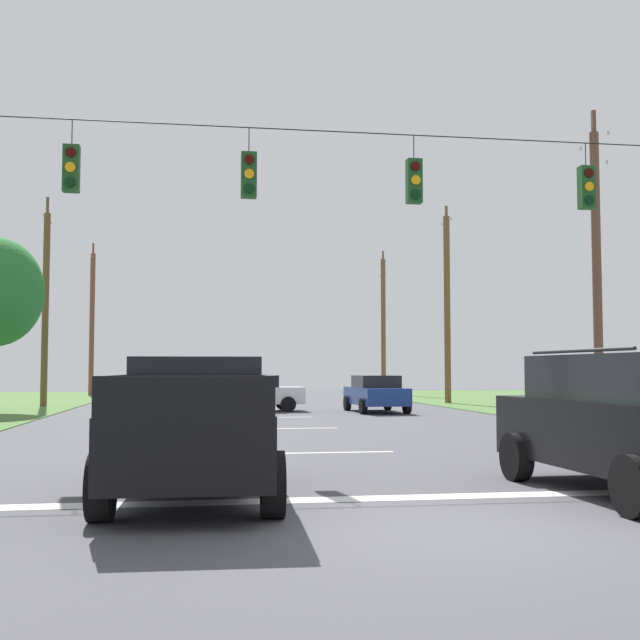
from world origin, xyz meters
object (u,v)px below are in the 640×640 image
distant_car_oncoming (376,393)px  utility_pole_far_right (447,307)px  utility_pole_mid_right (597,268)px  pickup_truck (195,426)px  utility_pole_distant_left (92,322)px  utility_pole_distant_right (45,306)px  distant_car_crossing_white (252,393)px  suv_black (631,420)px  utility_pole_near_left (383,323)px  overhead_signal_span (340,259)px

distant_car_oncoming → utility_pole_far_right: (5.51, 7.46, 4.24)m
utility_pole_mid_right → pickup_truck: bearing=-136.1°
distant_car_oncoming → utility_pole_distant_left: utility_pole_distant_left is taller
pickup_truck → utility_pole_distant_right: (-7.25, 27.82, 3.84)m
utility_pole_far_right → distant_car_crossing_white: bearing=-150.2°
distant_car_oncoming → suv_black: bearing=-93.2°
utility_pole_distant_left → pickup_truck: bearing=-80.7°
distant_car_crossing_white → utility_pole_near_left: bearing=63.2°
overhead_signal_span → utility_pole_near_left: (10.05, 38.65, 0.97)m
overhead_signal_span → utility_pole_far_right: 25.53m
suv_black → distant_car_oncoming: bearing=86.8°
distant_car_oncoming → utility_pole_mid_right: size_ratio=0.43×
overhead_signal_span → utility_pole_far_right: utility_pole_far_right is taller
distant_car_crossing_white → distant_car_oncoming: 5.23m
suv_black → utility_pole_distant_left: 46.45m
pickup_truck → utility_pole_distant_right: bearing=104.6°
distant_car_oncoming → utility_pole_near_left: (5.67, 22.60, 4.27)m
overhead_signal_span → utility_pole_distant_left: 39.94m
distant_car_oncoming → utility_pole_far_right: 10.20m
overhead_signal_span → suv_black: bearing=-61.1°
pickup_truck → utility_pole_distant_right: 29.00m
utility_pole_mid_right → overhead_signal_span: bearing=-142.4°
distant_car_crossing_white → utility_pole_mid_right: 15.01m
suv_black → utility_pole_mid_right: 15.31m
pickup_truck → distant_car_crossing_white: bearing=84.1°
overhead_signal_span → pickup_truck: overhead_signal_span is taller
distant_car_oncoming → utility_pole_distant_left: 27.12m
pickup_truck → utility_pole_near_left: bearing=73.3°
pickup_truck → utility_pole_mid_right: (12.70, 12.22, 4.06)m
suv_black → distant_car_oncoming: (1.22, 21.77, -0.27)m
distant_car_crossing_white → utility_pole_distant_left: 23.53m
pickup_truck → distant_car_crossing_white: pickup_truck is taller
pickup_truck → suv_black: (6.10, -1.01, 0.09)m
distant_car_crossing_white → utility_pole_far_right: bearing=29.8°
utility_pole_distant_right → utility_pole_distant_left: bearing=89.5°
utility_pole_mid_right → utility_pole_distant_left: bearing=122.5°
overhead_signal_span → utility_pole_distant_right: size_ratio=1.83×
suv_black → utility_pole_far_right: bearing=77.0°
utility_pole_distant_left → utility_pole_mid_right: bearing=-57.5°
distant_car_crossing_white → utility_pole_mid_right: bearing=-43.7°
overhead_signal_span → utility_pole_mid_right: bearing=37.6°
pickup_truck → distant_car_oncoming: bearing=70.6°
overhead_signal_span → distant_car_oncoming: (4.38, 16.05, -3.29)m
utility_pole_distant_right → distant_car_crossing_white: bearing=-30.6°
overhead_signal_span → distant_car_crossing_white: (-0.66, 17.47, -3.29)m
pickup_truck → utility_pole_distant_left: utility_pole_distant_left is taller
suv_black → utility_pole_near_left: (6.89, 44.37, 3.99)m
overhead_signal_span → utility_pole_near_left: 39.95m
utility_pole_far_right → distant_car_oncoming: bearing=-126.5°
distant_car_oncoming → utility_pole_mid_right: 10.94m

